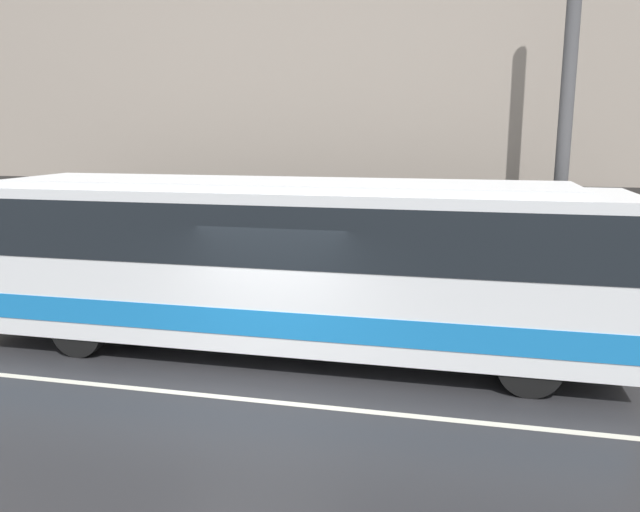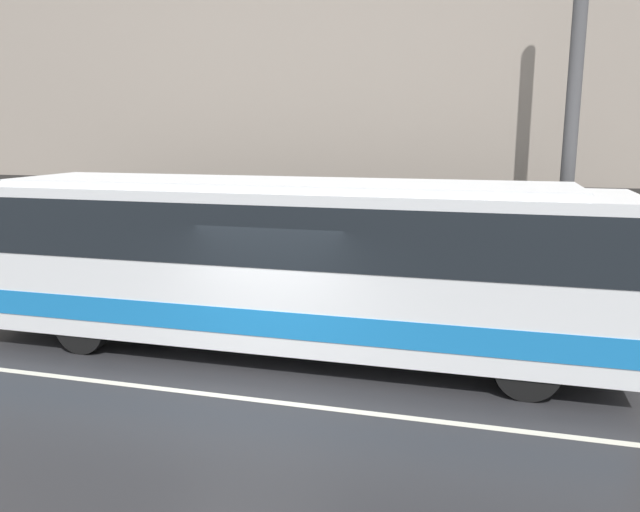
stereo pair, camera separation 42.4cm
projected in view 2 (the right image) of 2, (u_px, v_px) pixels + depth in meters
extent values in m
plane|color=#262628|center=(249.00, 399.00, 9.51)|extent=(60.00, 60.00, 0.00)
cube|color=gray|center=(333.00, 304.00, 14.47)|extent=(60.00, 2.53, 0.16)
cube|color=gray|center=(348.00, 23.00, 14.55)|extent=(60.00, 0.30, 13.00)
cube|color=#2D2B28|center=(345.00, 239.00, 15.39)|extent=(60.00, 0.06, 2.80)
cube|color=beige|center=(249.00, 399.00, 9.51)|extent=(54.00, 0.14, 0.01)
cube|color=white|center=(281.00, 261.00, 11.34)|extent=(11.79, 2.51, 2.69)
cube|color=#1972BF|center=(282.00, 303.00, 11.50)|extent=(11.73, 2.54, 0.45)
cube|color=black|center=(281.00, 226.00, 11.21)|extent=(11.44, 2.53, 1.02)
cube|color=orange|center=(639.00, 208.00, 9.61)|extent=(0.12, 1.89, 0.28)
cube|color=white|center=(280.00, 184.00, 11.06)|extent=(10.02, 2.14, 0.12)
cylinder|color=black|center=(528.00, 368.00, 9.43)|extent=(0.99, 0.28, 0.99)
cylinder|color=black|center=(521.00, 325.00, 11.51)|extent=(0.99, 0.28, 0.99)
cylinder|color=black|center=(82.00, 327.00, 11.44)|extent=(0.99, 0.28, 0.99)
cylinder|color=black|center=(145.00, 296.00, 13.51)|extent=(0.99, 0.28, 0.99)
cylinder|color=#4C4C4F|center=(572.00, 115.00, 11.78)|extent=(0.27, 0.27, 8.31)
cylinder|color=#333338|center=(329.00, 276.00, 13.81)|extent=(0.36, 0.36, 1.42)
sphere|color=tan|center=(329.00, 238.00, 13.64)|extent=(0.26, 0.26, 0.26)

